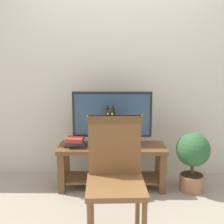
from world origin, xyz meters
TOP-DOWN VIEW (x-y plane):
  - ground_plane at (0.00, 0.00)m, footprint 12.00×12.00m
  - back_wall at (0.00, 0.93)m, footprint 7.00×0.12m
  - tv_stand at (-0.08, 0.45)m, footprint 1.18×0.41m
  - tv at (-0.08, 0.51)m, footprint 0.87×0.20m
  - media_box at (-0.10, 0.41)m, footprint 0.39×0.26m
  - cat at (-0.10, 0.39)m, footprint 0.21×0.31m
  - wooden_chair at (-0.04, -0.48)m, footprint 0.47×0.47m
  - book_stack at (-0.48, 0.41)m, footprint 0.24×0.18m
  - potted_plant at (0.80, 0.38)m, footprint 0.36×0.36m

SIDE VIEW (x-z plane):
  - ground_plane at x=0.00m, z-range 0.00..0.00m
  - tv_stand at x=-0.08m, z-range 0.09..0.57m
  - potted_plant at x=0.80m, z-range 0.06..0.71m
  - media_box at x=-0.10m, z-range 0.48..0.54m
  - book_stack at x=-0.48m, z-range 0.48..0.59m
  - wooden_chair at x=-0.04m, z-range 0.08..1.07m
  - cat at x=-0.10m, z-range 0.48..0.90m
  - tv at x=-0.08m, z-range 0.50..1.10m
  - back_wall at x=0.00m, z-range 0.00..2.80m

